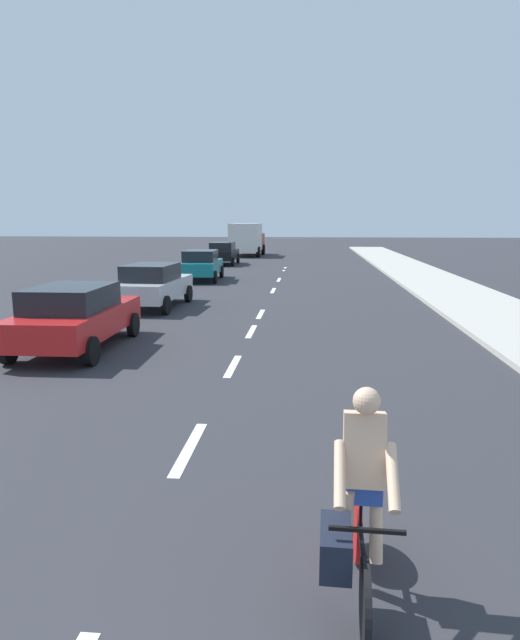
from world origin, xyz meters
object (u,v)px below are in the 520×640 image
(cyclist, at_px, (357,507))
(delivery_truck, at_px, (247,239))
(parked_car_red, at_px, (75,315))
(parked_car_teal, at_px, (201,264))
(parked_car_silver, at_px, (153,284))
(parked_car_black, at_px, (223,253))

(cyclist, relative_size, delivery_truck, 0.29)
(cyclist, height_order, parked_car_red, cyclist)
(parked_car_teal, bearing_deg, parked_car_red, -92.72)
(parked_car_red, distance_m, parked_car_silver, 6.41)
(parked_car_black, distance_m, delivery_truck, 9.53)
(cyclist, relative_size, parked_car_red, 0.41)
(delivery_truck, bearing_deg, parked_car_red, -89.09)
(parked_car_silver, bearing_deg, parked_car_black, 93.85)
(parked_car_red, xyz_separation_m, parked_car_black, (-0.46, 25.37, -0.00))
(cyclist, distance_m, parked_car_red, 10.31)
(parked_car_teal, bearing_deg, cyclist, -78.35)
(parked_car_red, xyz_separation_m, delivery_truck, (0.13, 34.86, 0.66))
(cyclist, height_order, parked_car_black, cyclist)
(cyclist, xyz_separation_m, parked_car_black, (-6.51, 33.72, 0.01))
(parked_car_red, relative_size, delivery_truck, 0.71)
(cyclist, xyz_separation_m, parked_car_teal, (-6.04, 23.64, 0.01))
(parked_car_teal, xyz_separation_m, parked_car_black, (-0.47, 10.08, -0.00))
(parked_car_silver, xyz_separation_m, parked_car_black, (-0.51, 18.96, -0.00))
(cyclist, bearing_deg, parked_car_red, -52.29)
(parked_car_black, bearing_deg, parked_car_silver, -88.68)
(parked_car_black, bearing_deg, parked_car_red, -89.18)
(parked_car_silver, bearing_deg, parked_car_teal, 92.57)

